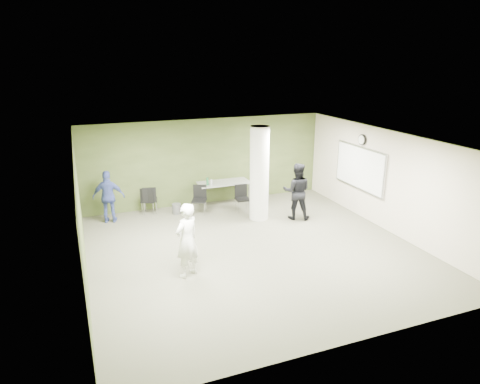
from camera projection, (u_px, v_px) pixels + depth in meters
name	position (u px, v px, depth m)	size (l,w,h in m)	color
floor	(254.00, 250.00, 10.83)	(8.00, 8.00, 0.00)	#585745
ceiling	(255.00, 141.00, 9.98)	(8.00, 8.00, 0.00)	white
wall_back	(207.00, 162.00, 13.97)	(8.00, 0.02, 2.80)	#404F25
wall_left	(80.00, 219.00, 9.04)	(0.02, 8.00, 2.80)	#404F25
wall_right_cream	(388.00, 181.00, 11.78)	(0.02, 8.00, 2.80)	beige
column	(259.00, 174.00, 12.53)	(0.56, 0.56, 2.80)	silver
whiteboard	(360.00, 168.00, 12.79)	(0.05, 2.30, 1.30)	silver
wall_clock	(362.00, 140.00, 12.53)	(0.06, 0.32, 0.32)	black
folding_table	(223.00, 184.00, 13.85)	(1.68, 0.74, 1.05)	gray
wastebasket	(177.00, 209.00, 13.29)	(0.28, 0.28, 0.32)	#4C4C4C
chair_back_left	(148.00, 199.00, 13.17)	(0.56, 0.56, 0.85)	black
chair_back_right	(150.00, 198.00, 13.17)	(0.52, 0.52, 0.89)	black
chair_table_left	(199.00, 197.00, 13.28)	(0.57, 0.57, 0.87)	black
chair_table_right	(242.00, 196.00, 13.45)	(0.45, 0.45, 0.84)	black
woman_white	(187.00, 240.00, 9.32)	(0.62, 0.41, 1.71)	white
man_black	(297.00, 191.00, 12.70)	(0.83, 0.65, 1.71)	black
man_blue	(109.00, 197.00, 12.44)	(0.91, 0.38, 1.56)	#3C4A95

